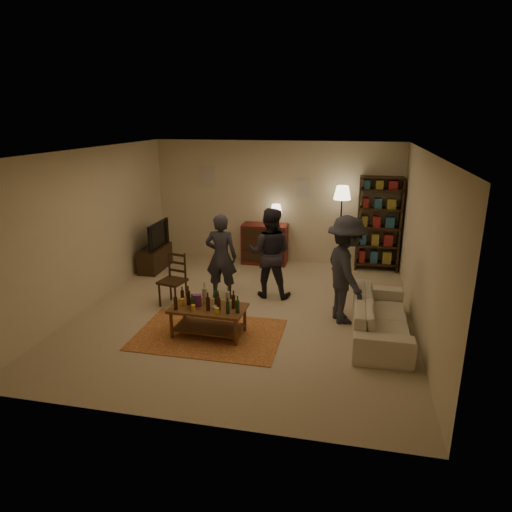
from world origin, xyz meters
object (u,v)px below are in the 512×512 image
(dresser, at_px, (265,243))
(person_by_sofa, at_px, (346,270))
(dining_chair, at_px, (174,277))
(person_right, at_px, (270,253))
(coffee_table, at_px, (208,310))
(tv_stand, at_px, (155,252))
(bookshelf, at_px, (379,223))
(person_left, at_px, (221,257))
(sofa, at_px, (381,317))
(floor_lamp, at_px, (342,199))

(dresser, xyz_separation_m, person_by_sofa, (1.83, -2.71, 0.40))
(dining_chair, bearing_deg, person_right, 37.35)
(coffee_table, xyz_separation_m, tv_stand, (-2.09, 2.74, -0.03))
(bookshelf, relative_size, person_left, 1.28)
(coffee_table, xyz_separation_m, sofa, (2.55, 0.54, -0.11))
(dresser, height_order, person_by_sofa, person_by_sofa)
(coffee_table, distance_m, person_by_sofa, 2.25)
(sofa, height_order, person_right, person_right)
(tv_stand, bearing_deg, person_by_sofa, -23.78)
(bookshelf, distance_m, person_by_sofa, 2.85)
(dresser, bearing_deg, person_right, -76.56)
(person_right, bearing_deg, bookshelf, -135.46)
(coffee_table, height_order, floor_lamp, floor_lamp)
(sofa, bearing_deg, dresser, 37.54)
(tv_stand, xyz_separation_m, sofa, (4.64, -2.20, -0.08))
(bookshelf, bearing_deg, dresser, -178.43)
(bookshelf, xyz_separation_m, floor_lamp, (-0.79, -0.18, 0.52))
(bookshelf, height_order, person_left, bookshelf)
(bookshelf, xyz_separation_m, person_right, (-1.98, -1.97, -0.20))
(dresser, distance_m, person_by_sofa, 3.30)
(dresser, distance_m, sofa, 3.93)
(dining_chair, bearing_deg, person_left, 45.00)
(floor_lamp, height_order, person_right, floor_lamp)
(bookshelf, relative_size, floor_lamp, 1.10)
(person_right, bearing_deg, dining_chair, 24.46)
(dining_chair, relative_size, floor_lamp, 0.52)
(person_by_sofa, bearing_deg, dining_chair, 67.37)
(coffee_table, bearing_deg, dresser, 87.46)
(coffee_table, bearing_deg, person_by_sofa, 25.30)
(sofa, bearing_deg, person_left, 71.09)
(floor_lamp, bearing_deg, dresser, 175.93)
(floor_lamp, bearing_deg, tv_stand, -168.47)
(tv_stand, bearing_deg, dresser, 22.07)
(dresser, relative_size, person_by_sofa, 0.78)
(dresser, distance_m, person_left, 2.22)
(coffee_table, height_order, dining_chair, dining_chair)
(tv_stand, xyz_separation_m, dresser, (2.25, 0.91, 0.09))
(person_right, bearing_deg, person_left, 16.96)
(dresser, height_order, person_right, person_right)
(coffee_table, bearing_deg, bookshelf, 55.06)
(coffee_table, distance_m, bookshelf, 4.58)
(dining_chair, bearing_deg, coffee_table, -34.45)
(dresser, relative_size, bookshelf, 0.67)
(person_left, bearing_deg, person_by_sofa, 163.29)
(dining_chair, distance_m, tv_stand, 2.05)
(tv_stand, distance_m, sofa, 5.14)
(dining_chair, distance_m, dresser, 2.85)
(bookshelf, xyz_separation_m, person_by_sofa, (-0.61, -2.78, -0.16))
(bookshelf, height_order, person_right, bookshelf)
(person_left, bearing_deg, sofa, 158.34)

